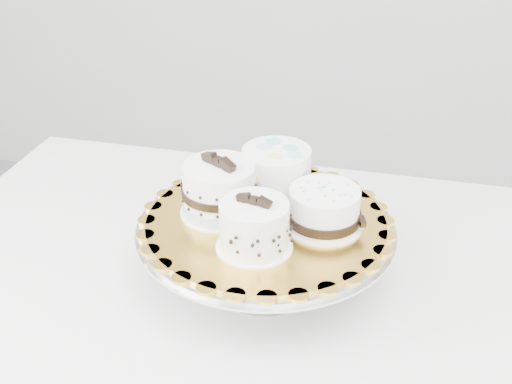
% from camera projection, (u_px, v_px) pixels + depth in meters
% --- Properties ---
extents(table, '(1.31, 0.88, 0.75)m').
position_uv_depth(table, '(296.00, 335.00, 0.99)').
color(table, silver).
rests_on(table, floor).
extents(cake_stand, '(0.38, 0.38, 0.10)m').
position_uv_depth(cake_stand, '(266.00, 241.00, 0.96)').
color(cake_stand, gray).
rests_on(cake_stand, table).
extents(cake_board, '(0.37, 0.37, 0.01)m').
position_uv_depth(cake_board, '(266.00, 221.00, 0.94)').
color(cake_board, gold).
rests_on(cake_board, cake_stand).
extents(cake_swirl, '(0.11, 0.11, 0.08)m').
position_uv_depth(cake_swirl, '(254.00, 227.00, 0.86)').
color(cake_swirl, white).
rests_on(cake_swirl, cake_board).
extents(cake_banded, '(0.15, 0.15, 0.10)m').
position_uv_depth(cake_banded, '(219.00, 191.00, 0.94)').
color(cake_banded, white).
rests_on(cake_banded, cake_board).
extents(cake_dots, '(0.13, 0.13, 0.08)m').
position_uv_depth(cake_dots, '(276.00, 172.00, 0.99)').
color(cake_dots, white).
rests_on(cake_dots, cake_board).
extents(cake_ribbon, '(0.13, 0.13, 0.06)m').
position_uv_depth(cake_ribbon, '(325.00, 209.00, 0.91)').
color(cake_ribbon, white).
rests_on(cake_ribbon, cake_board).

